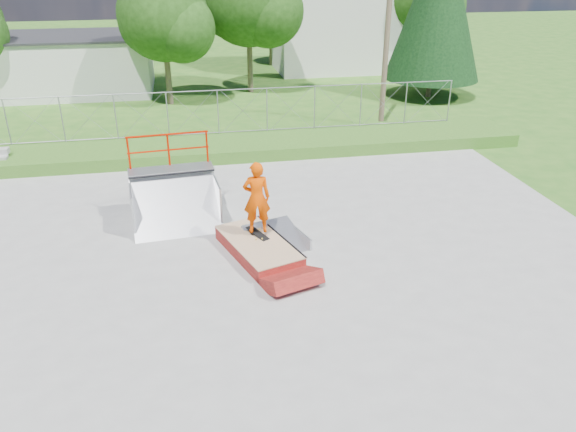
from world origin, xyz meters
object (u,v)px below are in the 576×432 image
object	(u,v)px
flat_bank_ramp	(276,239)
skater	(257,200)
grind_box	(258,248)
quarter_pipe	(174,186)

from	to	relation	value
flat_bank_ramp	skater	distance (m)	1.31
grind_box	quarter_pipe	size ratio (longest dim) A/B	1.23
flat_bank_ramp	skater	xyz separation A→B (m)	(-0.51, -0.04, 1.21)
grind_box	flat_bank_ramp	world-z (taller)	flat_bank_ramp
quarter_pipe	flat_bank_ramp	size ratio (longest dim) A/B	1.62
grind_box	quarter_pipe	xyz separation A→B (m)	(-2.09, 2.25, 1.03)
grind_box	skater	bearing A→B (deg)	66.47
quarter_pipe	skater	distance (m)	2.87
quarter_pipe	skater	size ratio (longest dim) A/B	1.27
quarter_pipe	skater	world-z (taller)	quarter_pipe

